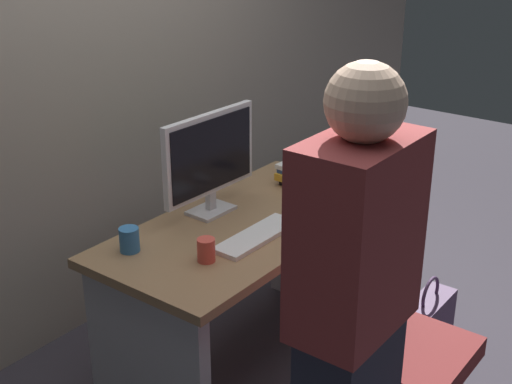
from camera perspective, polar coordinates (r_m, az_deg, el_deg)
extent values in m
plane|color=#3D3842|center=(3.43, -0.68, -13.37)|extent=(9.00, 9.00, 0.00)
cube|color=#9E9384|center=(3.45, -13.17, 13.45)|extent=(6.40, 0.10, 3.00)
cube|color=#93704C|center=(3.07, -0.74, -2.71)|extent=(1.39, 0.69, 0.04)
cube|color=#B2B2B7|center=(2.85, -8.79, -13.66)|extent=(0.06, 0.61, 0.68)
cube|color=#B2B2B7|center=(3.70, 5.35, -4.39)|extent=(0.06, 0.61, 0.68)
cube|color=maroon|center=(2.74, 12.05, -12.61)|extent=(0.44, 0.44, 0.08)
cube|color=maroon|center=(2.67, 8.82, -6.75)|extent=(0.40, 0.06, 0.44)
cube|color=maroon|center=(2.00, 8.16, -3.61)|extent=(0.40, 0.24, 0.58)
sphere|color=beige|center=(1.87, 8.82, 7.16)|extent=(0.22, 0.22, 0.22)
cube|color=silver|center=(3.15, -3.65, -1.48)|extent=(0.20, 0.15, 0.02)
cube|color=silver|center=(3.14, -3.67, -0.68)|extent=(0.04, 0.03, 0.08)
cube|color=silver|center=(3.05, -3.77, 3.11)|extent=(0.54, 0.05, 0.36)
cube|color=black|center=(3.04, -3.53, 3.05)|extent=(0.50, 0.02, 0.32)
cube|color=white|center=(2.91, 0.07, -3.56)|extent=(0.43, 0.14, 0.02)
ellipsoid|color=white|center=(3.14, 3.88, -1.44)|extent=(0.06, 0.10, 0.03)
cylinder|color=#D84C3F|center=(2.72, -4.04, -4.69)|extent=(0.07, 0.07, 0.09)
cylinder|color=#3372B2|center=(2.83, -10.19, -3.81)|extent=(0.08, 0.08, 0.10)
cube|color=black|center=(3.48, 3.63, 0.98)|extent=(0.18, 0.18, 0.03)
cube|color=gold|center=(3.47, 3.29, 1.52)|extent=(0.21, 0.12, 0.03)
cube|color=#3359A5|center=(3.45, 3.29, 1.91)|extent=(0.17, 0.12, 0.02)
cube|color=white|center=(3.45, 3.49, 2.27)|extent=(0.22, 0.15, 0.02)
cube|color=black|center=(3.29, 7.09, -0.61)|extent=(0.10, 0.16, 0.01)
cube|color=#4C3356|center=(3.55, 13.65, -10.23)|extent=(0.34, 0.14, 0.26)
torus|color=#4C3356|center=(3.47, 13.90, -8.00)|extent=(0.18, 0.02, 0.18)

